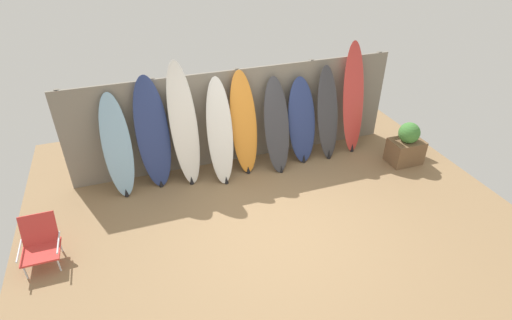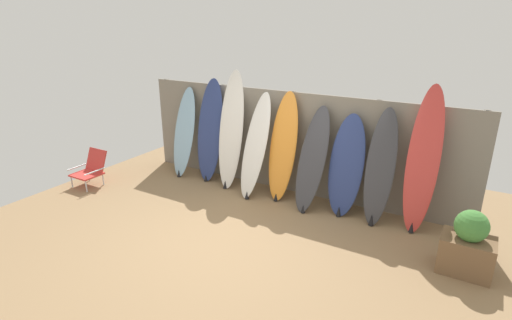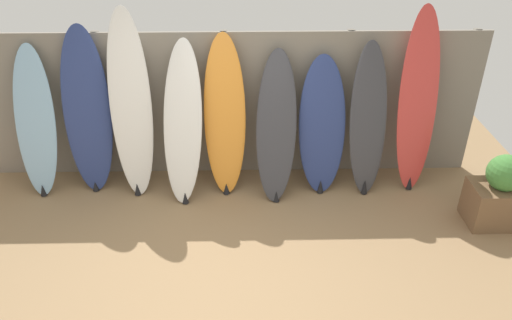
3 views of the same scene
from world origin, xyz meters
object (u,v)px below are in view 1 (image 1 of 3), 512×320
surfboard_skyblue_0 (117,147)px  surfboard_red_8 (353,100)px  surfboard_white_2 (184,126)px  surfboard_charcoal_7 (328,114)px  surfboard_white_3 (220,132)px  surfboard_navy_1 (153,134)px  beach_chair (40,242)px  surfboard_charcoal_5 (277,126)px  planter_box (406,145)px  surfboard_orange_4 (244,124)px  surfboard_navy_6 (302,121)px

surfboard_skyblue_0 → surfboard_red_8: surfboard_red_8 is taller
surfboard_white_2 → surfboard_charcoal_7: (2.70, -0.05, -0.19)m
surfboard_white_3 → surfboard_navy_1: bearing=170.7°
surfboard_skyblue_0 → beach_chair: bearing=-131.0°
surfboard_charcoal_5 → planter_box: bearing=-16.8°
surfboard_navy_1 → surfboard_white_2: 0.53m
surfboard_orange_4 → surfboard_navy_1: bearing=177.8°
surfboard_red_8 → surfboard_skyblue_0: bearing=-179.8°
surfboard_skyblue_0 → surfboard_red_8: 4.39m
surfboard_navy_6 → surfboard_red_8: surfboard_red_8 is taller
surfboard_navy_1 → surfboard_orange_4: 1.58m
surfboard_orange_4 → surfboard_charcoal_5: size_ratio=1.10×
surfboard_charcoal_5 → surfboard_red_8: bearing=4.8°
surfboard_red_8 → surfboard_orange_4: bearing=-179.4°
surfboard_white_2 → surfboard_red_8: bearing=0.4°
surfboard_charcoal_7 → beach_chair: 5.17m
surfboard_navy_1 → surfboard_orange_4: surfboard_navy_1 is taller
surfboard_navy_1 → surfboard_white_2: bearing=-6.3°
surfboard_orange_4 → surfboard_charcoal_7: bearing=-1.6°
surfboard_white_2 → surfboard_navy_6: 2.19m
surfboard_white_3 → surfboard_charcoal_7: size_ratio=1.02×
surfboard_charcoal_7 → surfboard_skyblue_0: bearing=179.2°
surfboard_charcoal_5 → planter_box: (2.36, -0.71, -0.46)m
surfboard_skyblue_0 → surfboard_charcoal_5: (2.76, -0.12, -0.03)m
surfboard_charcoal_5 → surfboard_charcoal_7: bearing=3.6°
surfboard_white_2 → surfboard_orange_4: size_ratio=1.16×
surfboard_white_2 → beach_chair: surfboard_white_2 is taller
surfboard_navy_6 → surfboard_navy_1: bearing=178.1°
surfboard_white_3 → surfboard_orange_4: 0.49m
surfboard_orange_4 → surfboard_charcoal_7: size_ratio=1.05×
surfboard_skyblue_0 → surfboard_charcoal_7: surfboard_charcoal_7 is taller
surfboard_orange_4 → surfboard_charcoal_5: 0.60m
surfboard_orange_4 → surfboard_red_8: bearing=0.6°
surfboard_red_8 → surfboard_white_3: bearing=-176.9°
surfboard_skyblue_0 → surfboard_orange_4: (2.18, -0.01, 0.06)m
surfboard_charcoal_7 → surfboard_charcoal_5: bearing=-176.4°
surfboard_skyblue_0 → surfboard_white_2: size_ratio=0.81×
surfboard_skyblue_0 → surfboard_white_2: surfboard_white_2 is taller
surfboard_navy_1 → surfboard_white_2: (0.52, -0.06, 0.09)m
surfboard_white_3 → surfboard_white_2: bearing=168.0°
surfboard_skyblue_0 → planter_box: surfboard_skyblue_0 is taller
surfboard_orange_4 → surfboard_navy_6: surfboard_orange_4 is taller
surfboard_charcoal_7 → planter_box: (1.30, -0.78, -0.50)m
beach_chair → surfboard_charcoal_5: bearing=12.5°
surfboard_navy_1 → surfboard_charcoal_5: bearing=-4.6°
surfboard_charcoal_7 → surfboard_navy_1: bearing=178.1°
surfboard_navy_1 → surfboard_charcoal_5: 2.17m
surfboard_navy_1 → surfboard_navy_6: size_ratio=1.21×
surfboard_skyblue_0 → surfboard_red_8: bearing=0.2°
surfboard_white_2 → planter_box: 4.15m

